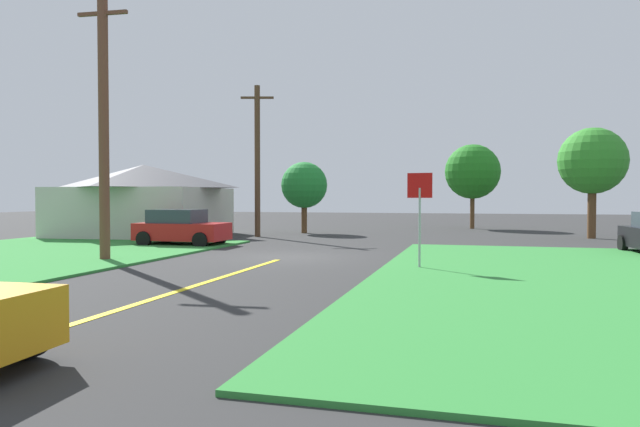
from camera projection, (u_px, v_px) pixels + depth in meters
ground_plane at (287, 257)px, 20.70m from camera, size 120.00×120.00×0.00m
grass_verge_right at (613, 283)px, 14.24m from camera, size 12.00×20.00×0.08m
lane_stripe_center at (175, 292)px, 12.98m from camera, size 0.20×14.00×0.01m
stop_sign at (420, 202)px, 17.00m from camera, size 0.74×0.11×2.89m
parked_car_near_building at (181, 228)px, 25.63m from camera, size 4.00×2.19×1.62m
utility_pole_near at (104, 124)px, 19.25m from camera, size 1.80×0.34×9.05m
utility_pole_mid at (257, 159)px, 31.35m from camera, size 1.77×0.59×8.28m
oak_tree_left at (473, 172)px, 39.46m from camera, size 3.77×3.77×5.83m
pine_tree_center at (304, 185)px, 34.60m from camera, size 2.79×2.79×4.31m
oak_tree_right at (592, 161)px, 30.03m from camera, size 3.49×3.49×5.83m
barn at (144, 200)px, 31.95m from camera, size 8.55×8.17×3.98m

